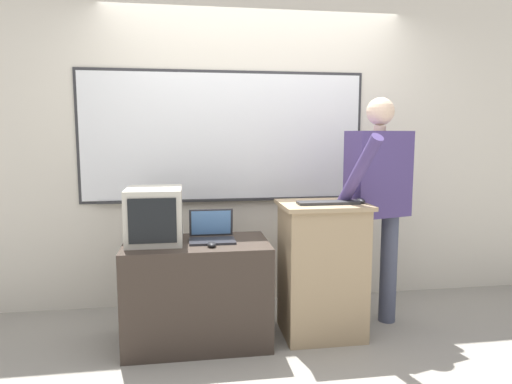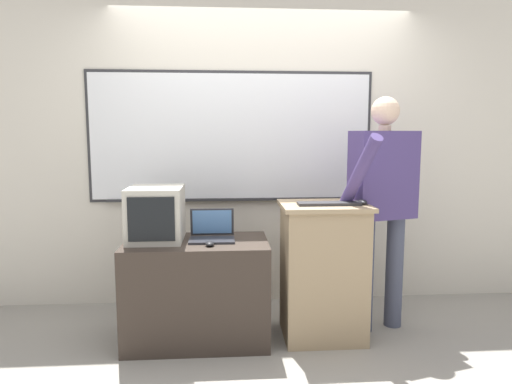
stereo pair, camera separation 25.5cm
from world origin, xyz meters
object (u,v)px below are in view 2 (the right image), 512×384
side_desk (197,291)px  computer_mouse_by_keyboard (363,202)px  laptop (212,231)px  lectern_podium (323,270)px  computer_mouse_by_laptop (210,243)px  wireless_keyboard (329,204)px  person_presenter (383,196)px  crt_monitor (156,214)px

side_desk → computer_mouse_by_keyboard: 1.33m
laptop → computer_mouse_by_keyboard: computer_mouse_by_keyboard is taller
lectern_podium → computer_mouse_by_keyboard: size_ratio=9.80×
laptop → computer_mouse_by_laptop: bearing=-93.2°
computer_mouse_by_keyboard → wireless_keyboard: bearing=-178.5°
person_presenter → computer_mouse_by_laptop: size_ratio=17.36×
person_presenter → computer_mouse_by_keyboard: (-0.20, -0.16, -0.02)m
lectern_podium → person_presenter: (0.46, 0.10, 0.53)m
lectern_podium → wireless_keyboard: size_ratio=2.26×
lectern_podium → wireless_keyboard: bearing=-74.1°
side_desk → crt_monitor: size_ratio=2.29×
computer_mouse_by_keyboard → crt_monitor: bearing=175.3°
lectern_podium → person_presenter: size_ratio=0.56×
person_presenter → crt_monitor: size_ratio=3.97×
wireless_keyboard → computer_mouse_by_laptop: wireless_keyboard is taller
person_presenter → wireless_keyboard: person_presenter is taller
computer_mouse_by_laptop → crt_monitor: size_ratio=0.23×
lectern_podium → laptop: 0.85m
side_desk → wireless_keyboard: wireless_keyboard is taller
lectern_podium → crt_monitor: bearing=177.0°
computer_mouse_by_laptop → computer_mouse_by_keyboard: (1.06, 0.08, 0.26)m
computer_mouse_by_laptop → computer_mouse_by_keyboard: bearing=4.5°
lectern_podium → computer_mouse_by_keyboard: 0.57m
side_desk → laptop: 0.44m
wireless_keyboard → computer_mouse_by_keyboard: (0.24, 0.01, 0.01)m
wireless_keyboard → computer_mouse_by_laptop: bearing=-174.7°
side_desk → laptop: size_ratio=3.14×
lectern_podium → crt_monitor: crt_monitor is taller
computer_mouse_by_laptop → laptop: bearing=86.8°
laptop → crt_monitor: bearing=178.4°
side_desk → computer_mouse_by_keyboard: (1.16, -0.07, 0.64)m
side_desk → computer_mouse_by_laptop: (0.10, -0.15, 0.38)m
side_desk → crt_monitor: 0.62m
side_desk → person_presenter: 1.51m
computer_mouse_by_laptop → lectern_podium: bearing=9.9°
side_desk → wireless_keyboard: bearing=-4.5°
side_desk → laptop: laptop is taller
lectern_podium → wireless_keyboard: (0.02, -0.06, 0.50)m
laptop → computer_mouse_by_keyboard: 1.08m
crt_monitor → laptop: bearing=-1.6°
lectern_podium → wireless_keyboard: 0.50m
computer_mouse_by_keyboard → crt_monitor: 1.45m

